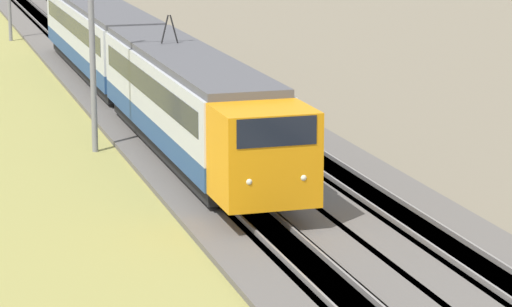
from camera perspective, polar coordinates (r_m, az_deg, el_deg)
ballast_main at (r=58.74m, az=-6.73°, el=3.04°), size 240.00×4.40×0.30m
ballast_adjacent at (r=59.58m, az=-2.77°, el=3.26°), size 240.00×4.40×0.30m
track_main at (r=58.73m, az=-6.73°, el=3.05°), size 240.00×1.57×0.45m
track_adjacent at (r=59.58m, az=-2.77°, el=3.27°), size 240.00×1.57×0.45m
passenger_train at (r=52.40m, az=-5.61°, el=4.34°), size 39.20×2.90×5.06m
catenary_mast_mid at (r=44.78m, az=-7.64°, el=5.19°), size 0.22×2.56×8.11m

